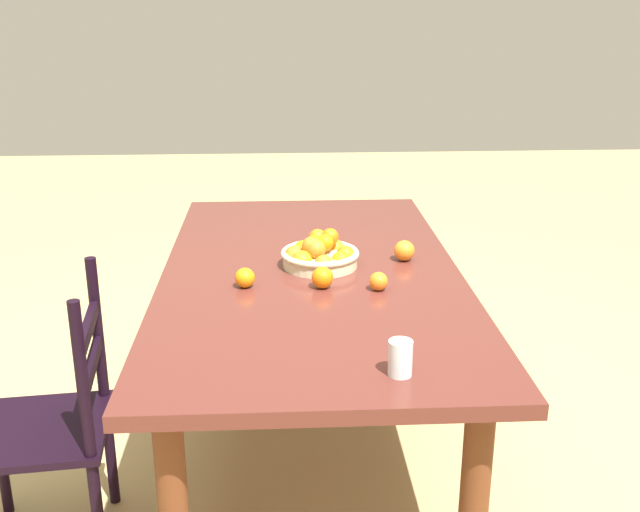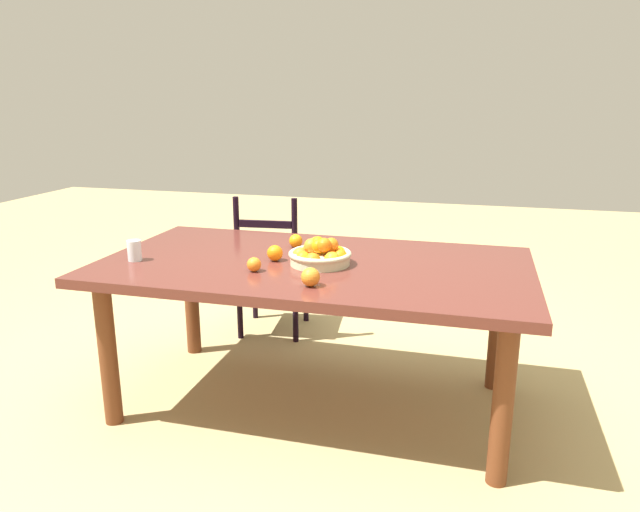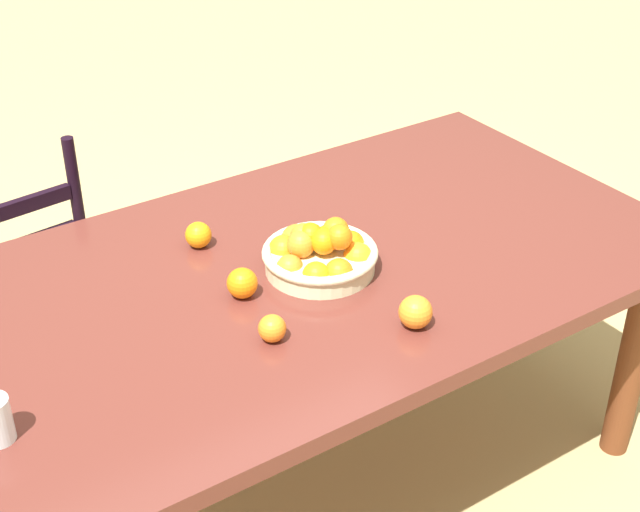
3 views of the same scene
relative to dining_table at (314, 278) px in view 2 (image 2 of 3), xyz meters
The scene contains 9 objects.
ground_plane 0.66m from the dining_table, ahead, with size 12.00×12.00×0.00m, color tan.
dining_table is the anchor object (origin of this frame).
chair_near_window 1.01m from the dining_table, 121.72° to the left, with size 0.46×0.46×0.92m.
fruit_bowl 0.14m from the dining_table, 39.73° to the right, with size 0.29×0.29×0.14m.
orange_loose_0 0.31m from the dining_table, 124.63° to the left, with size 0.07×0.07×0.07m, color orange.
orange_loose_1 0.33m from the dining_table, 134.13° to the right, with size 0.06×0.06×0.06m, color orange.
orange_loose_2 0.39m from the dining_table, 76.56° to the right, with size 0.08×0.08×0.08m, color orange.
orange_loose_3 0.22m from the dining_table, behind, with size 0.08×0.08×0.08m, color orange.
drinking_glass 0.87m from the dining_table, 166.41° to the right, with size 0.07×0.07×0.10m, color silver.
Camera 2 is at (0.72, -2.57, 1.50)m, focal length 32.82 mm.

